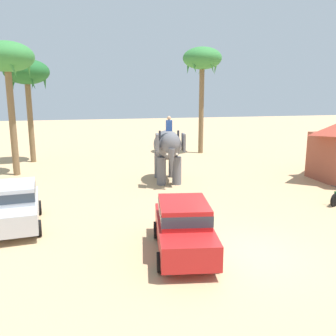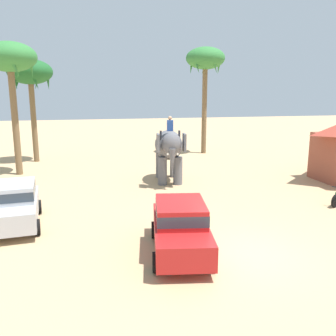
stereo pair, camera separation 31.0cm
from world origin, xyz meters
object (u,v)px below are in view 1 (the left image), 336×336
object	(u,v)px
car_sedan_foreground	(184,225)
elephant_with_mahout	(168,148)
palm_tree_near_hut	(27,74)
car_parked_far_side	(15,204)
palm_tree_left_of_road	(7,61)
palm_tree_behind_elephant	(202,62)

from	to	relation	value
car_sedan_foreground	elephant_with_mahout	bearing A→B (deg)	79.27
palm_tree_near_hut	car_parked_far_side	bearing A→B (deg)	-86.44
car_sedan_foreground	elephant_with_mahout	distance (m)	9.61
palm_tree_near_hut	palm_tree_left_of_road	size ratio (longest dim) A/B	0.92
car_sedan_foreground	palm_tree_behind_elephant	distance (m)	20.93
palm_tree_near_hut	palm_tree_left_of_road	world-z (taller)	palm_tree_left_of_road
palm_tree_left_of_road	elephant_with_mahout	bearing A→B (deg)	-24.17
car_parked_far_side	elephant_with_mahout	size ratio (longest dim) A/B	1.07
elephant_with_mahout	palm_tree_behind_elephant	xyz separation A→B (m)	(5.18, 9.19, 5.61)
car_sedan_foreground	palm_tree_left_of_road	bearing A→B (deg)	118.07
palm_tree_left_of_road	car_sedan_foreground	bearing A→B (deg)	-61.93
car_parked_far_side	palm_tree_left_of_road	world-z (taller)	palm_tree_left_of_road
palm_tree_near_hut	palm_tree_left_of_road	xyz separation A→B (m)	(-0.53, -4.36, 0.61)
elephant_with_mahout	palm_tree_behind_elephant	world-z (taller)	palm_tree_behind_elephant
car_parked_far_side	palm_tree_near_hut	world-z (taller)	palm_tree_near_hut
car_sedan_foreground	elephant_with_mahout	size ratio (longest dim) A/B	1.09
car_sedan_foreground	car_parked_far_side	bearing A→B (deg)	146.51
car_parked_far_side	elephant_with_mahout	bearing A→B (deg)	36.57
car_parked_far_side	palm_tree_left_of_road	xyz separation A→B (m)	(-1.39, 9.59, 6.08)
car_parked_far_side	palm_tree_near_hut	size ratio (longest dim) A/B	0.56
car_sedan_foreground	palm_tree_left_of_road	size ratio (longest dim) A/B	0.53
car_parked_far_side	elephant_with_mahout	world-z (taller)	elephant_with_mahout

